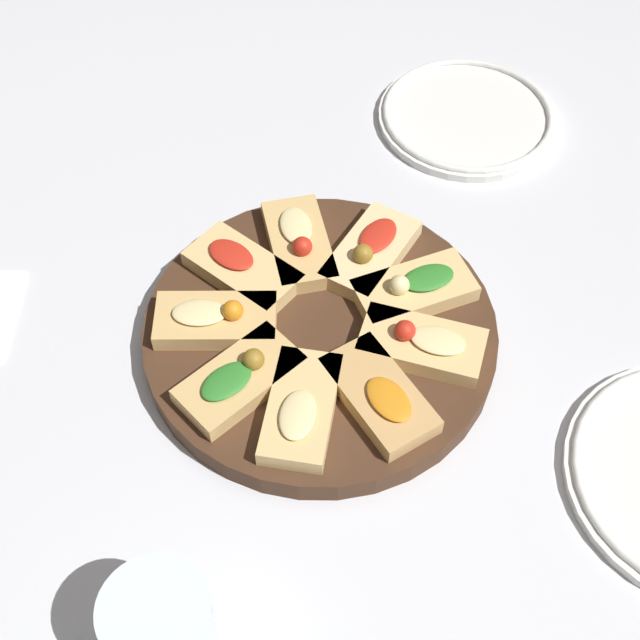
# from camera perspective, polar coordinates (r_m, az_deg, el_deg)

# --- Properties ---
(ground_plane) EXTENTS (3.00, 3.00, 0.00)m
(ground_plane) POSITION_cam_1_polar(r_m,az_deg,el_deg) (0.88, 0.00, -1.37)
(ground_plane) COLOR silver
(serving_board) EXTENTS (0.34, 0.34, 0.03)m
(serving_board) POSITION_cam_1_polar(r_m,az_deg,el_deg) (0.87, 0.00, -0.88)
(serving_board) COLOR #422819
(serving_board) RESTS_ON ground_plane
(focaccia_slice_0) EXTENTS (0.13, 0.11, 0.02)m
(focaccia_slice_0) POSITION_cam_1_polar(r_m,az_deg,el_deg) (0.89, -5.02, 3.31)
(focaccia_slice_0) COLOR #DBB775
(focaccia_slice_0) RESTS_ON serving_board
(focaccia_slice_1) EXTENTS (0.09, 0.13, 0.03)m
(focaccia_slice_1) POSITION_cam_1_polar(r_m,az_deg,el_deg) (0.85, -6.69, 0.05)
(focaccia_slice_1) COLOR tan
(focaccia_slice_1) RESTS_ON serving_board
(focaccia_slice_2) EXTENTS (0.10, 0.13, 0.03)m
(focaccia_slice_2) POSITION_cam_1_polar(r_m,az_deg,el_deg) (0.81, -5.16, -3.75)
(focaccia_slice_2) COLOR tan
(focaccia_slice_2) RESTS_ON serving_board
(focaccia_slice_3) EXTENTS (0.13, 0.10, 0.02)m
(focaccia_slice_3) POSITION_cam_1_polar(r_m,az_deg,el_deg) (0.79, -1.23, -5.69)
(focaccia_slice_3) COLOR #DBB775
(focaccia_slice_3) RESTS_ON serving_board
(focaccia_slice_4) EXTENTS (0.13, 0.09, 0.02)m
(focaccia_slice_4) POSITION_cam_1_polar(r_m,az_deg,el_deg) (0.80, 3.84, -4.83)
(focaccia_slice_4) COLOR tan
(focaccia_slice_4) RESTS_ON serving_board
(focaccia_slice_5) EXTENTS (0.11, 0.13, 0.03)m
(focaccia_slice_5) POSITION_cam_1_polar(r_m,az_deg,el_deg) (0.83, 6.54, -1.50)
(focaccia_slice_5) COLOR #DBB775
(focaccia_slice_5) RESTS_ON serving_board
(focaccia_slice_6) EXTENTS (0.07, 0.12, 0.03)m
(focaccia_slice_6) POSITION_cam_1_polar(r_m,az_deg,el_deg) (0.87, 6.06, 2.00)
(focaccia_slice_6) COLOR #DBB775
(focaccia_slice_6) RESTS_ON serving_board
(focaccia_slice_7) EXTENTS (0.12, 0.12, 0.03)m
(focaccia_slice_7) POSITION_cam_1_polar(r_m,az_deg,el_deg) (0.90, 3.27, 4.40)
(focaccia_slice_7) COLOR #E5C689
(focaccia_slice_7) RESTS_ON serving_board
(focaccia_slice_8) EXTENTS (0.12, 0.07, 0.03)m
(focaccia_slice_8) POSITION_cam_1_polar(r_m,az_deg,el_deg) (0.91, -1.35, 4.97)
(focaccia_slice_8) COLOR tan
(focaccia_slice_8) RESTS_ON serving_board
(plate_left) EXTENTS (0.21, 0.21, 0.02)m
(plate_left) POSITION_cam_1_polar(r_m,az_deg,el_deg) (1.11, 9.42, 12.76)
(plate_left) COLOR white
(plate_left) RESTS_ON ground_plane
(water_glass) EXTENTS (0.08, 0.08, 0.09)m
(water_glass) POSITION_cam_1_polar(r_m,az_deg,el_deg) (0.71, -10.10, -18.93)
(water_glass) COLOR silver
(water_glass) RESTS_ON ground_plane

